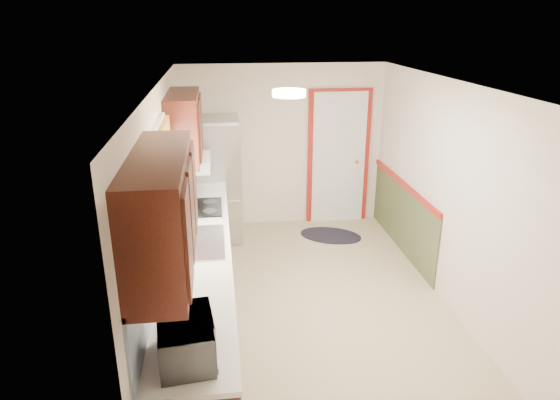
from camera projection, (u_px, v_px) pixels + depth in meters
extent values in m
cube|color=tan|center=(312.00, 308.00, 5.47)|extent=(3.20, 5.20, 0.12)
cube|color=white|center=(318.00, 85.00, 4.65)|extent=(3.20, 5.20, 0.12)
cube|color=silver|center=(282.00, 147.00, 7.39)|extent=(3.20, 0.10, 2.40)
cube|color=silver|center=(402.00, 365.00, 2.73)|extent=(3.20, 0.10, 2.40)
cube|color=silver|center=(164.00, 212.00, 4.88)|extent=(0.10, 5.20, 2.40)
cube|color=silver|center=(455.00, 199.00, 5.24)|extent=(0.10, 5.20, 2.40)
cube|color=#39140D|center=(199.00, 293.00, 4.90)|extent=(0.60, 4.00, 0.90)
cube|color=silver|center=(198.00, 250.00, 4.74)|extent=(0.63, 4.00, 0.04)
cube|color=#5289C7|center=(163.00, 222.00, 4.60)|extent=(0.02, 4.00, 0.55)
cube|color=#39140D|center=(162.00, 211.00, 3.20)|extent=(0.35, 1.40, 0.75)
cube|color=#39140D|center=(184.00, 126.00, 5.72)|extent=(0.35, 1.20, 0.75)
cube|color=white|center=(160.00, 177.00, 4.56)|extent=(0.02, 1.00, 0.90)
cube|color=#E34F2A|center=(162.00, 140.00, 4.44)|extent=(0.05, 1.12, 0.24)
cube|color=#B7B7BC|center=(197.00, 243.00, 4.82)|extent=(0.52, 0.82, 0.02)
cube|color=white|center=(191.00, 163.00, 5.92)|extent=(0.45, 0.60, 0.15)
cube|color=maroon|center=(338.00, 158.00, 7.53)|extent=(0.94, 0.05, 2.08)
cube|color=white|center=(339.00, 159.00, 7.51)|extent=(0.80, 0.04, 2.00)
cube|color=#414929|center=(402.00, 217.00, 6.76)|extent=(0.02, 2.30, 0.90)
cube|color=maroon|center=(404.00, 185.00, 6.59)|extent=(0.04, 2.30, 0.06)
cylinder|color=#FFD88C|center=(289.00, 93.00, 4.44)|extent=(0.30, 0.30, 0.06)
imported|color=white|center=(186.00, 335.00, 3.13)|extent=(0.34, 0.54, 0.35)
cube|color=#B7B7BC|center=(214.00, 180.00, 6.97)|extent=(0.74, 0.69, 1.74)
cylinder|color=black|center=(196.00, 195.00, 6.61)|extent=(0.02, 0.02, 1.22)
ellipsoid|color=black|center=(331.00, 235.00, 7.28)|extent=(1.05, 0.90, 0.01)
cube|color=black|center=(199.00, 208.00, 5.71)|extent=(0.51, 0.61, 0.02)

